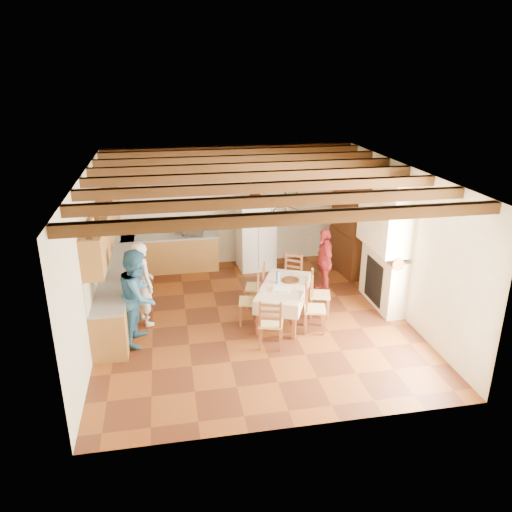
{
  "coord_description": "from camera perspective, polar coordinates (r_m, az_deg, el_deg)",
  "views": [
    {
      "loc": [
        -1.58,
        -8.77,
        4.76
      ],
      "look_at": [
        0.1,
        0.3,
        1.25
      ],
      "focal_mm": 35.0,
      "sensor_mm": 36.0,
      "label": 1
    }
  ],
  "objects": [
    {
      "name": "wall_picture",
      "position": [
        12.74,
        4.05,
        7.58
      ],
      "size": [
        0.34,
        0.03,
        0.42
      ],
      "primitive_type": "cube",
      "color": "#332119",
      "rests_on": "ground"
    },
    {
      "name": "wall_back",
      "position": [
        12.56,
        -2.93,
        5.77
      ],
      "size": [
        6.0,
        0.02,
        3.0
      ],
      "primitive_type": "cube",
      "color": "beige",
      "rests_on": "ground"
    },
    {
      "name": "backsplash_left",
      "position": [
        10.54,
        -17.51,
        0.08
      ],
      "size": [
        0.03,
        4.3,
        0.6
      ],
      "primitive_type": "cube",
      "color": "beige",
      "rests_on": "ground"
    },
    {
      "name": "floor",
      "position": [
        10.11,
        -0.25,
        -7.33
      ],
      "size": [
        6.0,
        6.5,
        0.02
      ],
      "primitive_type": "cube",
      "color": "#4E2414",
      "rests_on": "ground"
    },
    {
      "name": "chair_end_far",
      "position": [
        10.91,
        4.01,
        -2.31
      ],
      "size": [
        0.57,
        0.56,
        0.96
      ],
      "primitive_type": null,
      "rotation": [
        0.0,
        0.0,
        -0.57
      ],
      "color": "brown",
      "rests_on": "floor"
    },
    {
      "name": "countertop_left",
      "position": [
        10.62,
        -15.8,
        -1.43
      ],
      "size": [
        0.62,
        4.3,
        0.04
      ],
      "primitive_type": "cube",
      "color": "slate",
      "rests_on": "lower_cabinets_left"
    },
    {
      "name": "refrigerator",
      "position": [
        12.34,
        -0.02,
        2.46
      ],
      "size": [
        0.93,
        0.79,
        1.74
      ],
      "primitive_type": "cube",
      "rotation": [
        0.0,
        0.0,
        0.09
      ],
      "color": "white",
      "rests_on": "floor"
    },
    {
      "name": "chair_right_near",
      "position": [
        9.56,
        6.75,
        -5.92
      ],
      "size": [
        0.49,
        0.5,
        0.96
      ],
      "primitive_type": null,
      "rotation": [
        0.0,
        0.0,
        1.34
      ],
      "color": "brown",
      "rests_on": "floor"
    },
    {
      "name": "fridge_vase",
      "position": [
        12.06,
        -0.07,
        7.03
      ],
      "size": [
        0.31,
        0.31,
        0.29
      ],
      "primitive_type": "imported",
      "rotation": [
        0.0,
        0.0,
        -0.12
      ],
      "color": "#371A0E",
      "rests_on": "refrigerator"
    },
    {
      "name": "chandelier",
      "position": [
        9.32,
        3.36,
        5.17
      ],
      "size": [
        0.47,
        0.47,
        0.03
      ],
      "primitive_type": "torus",
      "color": "black",
      "rests_on": "ground"
    },
    {
      "name": "lower_cabinets_back",
      "position": [
        12.49,
        -9.7,
        0.25
      ],
      "size": [
        2.3,
        0.6,
        0.86
      ],
      "primitive_type": "cube",
      "color": "brown",
      "rests_on": "ground"
    },
    {
      "name": "backsplash_back",
      "position": [
        12.52,
        -9.95,
        4.0
      ],
      "size": [
        2.3,
        0.03,
        0.6
      ],
      "primitive_type": "cube",
      "color": "beige",
      "rests_on": "ground"
    },
    {
      "name": "person_man",
      "position": [
        9.88,
        -12.75,
        -3.09
      ],
      "size": [
        0.61,
        0.72,
        1.68
      ],
      "primitive_type": "imported",
      "rotation": [
        0.0,
        0.0,
        1.96
      ],
      "color": "silver",
      "rests_on": "floor"
    },
    {
      "name": "microwave",
      "position": [
        12.31,
        -7.28,
        3.05
      ],
      "size": [
        0.54,
        0.42,
        0.27
      ],
      "primitive_type": "imported",
      "rotation": [
        0.0,
        0.0,
        -0.19
      ],
      "color": "silver",
      "rests_on": "countertop_back"
    },
    {
      "name": "chair_end_near",
      "position": [
        9.0,
        1.71,
        -7.57
      ],
      "size": [
        0.52,
        0.51,
        0.96
      ],
      "primitive_type": null,
      "rotation": [
        0.0,
        0.0,
        2.84
      ],
      "color": "brown",
      "rests_on": "floor"
    },
    {
      "name": "ceiling",
      "position": [
        9.08,
        -0.28,
        9.72
      ],
      "size": [
        6.0,
        6.5,
        0.02
      ],
      "primitive_type": "cube",
      "color": "silver",
      "rests_on": "ground"
    },
    {
      "name": "chair_right_far",
      "position": [
        10.15,
        7.33,
        -4.3
      ],
      "size": [
        0.5,
        0.51,
        0.96
      ],
      "primitive_type": null,
      "rotation": [
        0.0,
        0.0,
        1.29
      ],
      "color": "brown",
      "rests_on": "floor"
    },
    {
      "name": "wall_right",
      "position": [
        10.42,
        16.26,
        1.75
      ],
      "size": [
        0.02,
        6.5,
        3.0
      ],
      "primitive_type": "cube",
      "color": "beige",
      "rests_on": "ground"
    },
    {
      "name": "dining_table",
      "position": [
        9.87,
        3.16,
        -3.84
      ],
      "size": [
        1.45,
        1.86,
        0.73
      ],
      "rotation": [
        0.0,
        0.0,
        -0.42
      ],
      "color": "silver",
      "rests_on": "floor"
    },
    {
      "name": "upper_cabinets",
      "position": [
        10.31,
        -17.02,
        3.52
      ],
      "size": [
        0.35,
        4.2,
        0.7
      ],
      "primitive_type": "cube",
      "color": "brown",
      "rests_on": "ground"
    },
    {
      "name": "countertop_back",
      "position": [
        12.34,
        -9.83,
        2.2
      ],
      "size": [
        2.34,
        0.62,
        0.04
      ],
      "primitive_type": "cube",
      "color": "slate",
      "rests_on": "lower_cabinets_back"
    },
    {
      "name": "chair_left_far",
      "position": [
        10.4,
        -0.06,
        -3.46
      ],
      "size": [
        0.5,
        0.51,
        0.96
      ],
      "primitive_type": null,
      "rotation": [
        0.0,
        0.0,
        -1.84
      ],
      "color": "brown",
      "rests_on": "floor"
    },
    {
      "name": "ceiling_beams",
      "position": [
        9.1,
        -0.28,
        9.1
      ],
      "size": [
        6.0,
        6.3,
        0.16
      ],
      "primitive_type": null,
      "color": "#3A250B",
      "rests_on": "ground"
    },
    {
      "name": "person_woman_red",
      "position": [
        11.12,
        7.8,
        -0.54
      ],
      "size": [
        0.41,
        0.89,
        1.49
      ],
      "primitive_type": "imported",
      "rotation": [
        0.0,
        0.0,
        -1.62
      ],
      "color": "#BB2E33",
      "rests_on": "floor"
    },
    {
      "name": "fireplace",
      "position": [
        10.5,
        14.31,
        1.5
      ],
      "size": [
        0.56,
        1.6,
        2.8
      ],
      "primitive_type": null,
      "color": "#EDE9C6",
      "rests_on": "ground"
    },
    {
      "name": "lower_cabinets_left",
      "position": [
        10.79,
        -15.57,
        -3.64
      ],
      "size": [
        0.6,
        4.3,
        0.86
      ],
      "primitive_type": "cube",
      "color": "brown",
      "rests_on": "ground"
    },
    {
      "name": "wall_left",
      "position": [
        9.46,
        -18.5,
        -0.44
      ],
      "size": [
        0.02,
        6.5,
        3.0
      ],
      "primitive_type": "cube",
      "color": "beige",
      "rests_on": "ground"
    },
    {
      "name": "wall_front",
      "position": [
        6.59,
        4.85,
        -8.89
      ],
      "size": [
        6.0,
        0.02,
        3.0
      ],
      "primitive_type": "cube",
      "color": "beige",
      "rests_on": "ground"
    },
    {
      "name": "hutch",
      "position": [
        12.2,
        10.81,
        3.32
      ],
      "size": [
        0.7,
        1.34,
        2.33
      ],
      "primitive_type": null,
      "rotation": [
        0.0,
        0.0,
        0.13
      ],
      "color": "#371A0E",
      "rests_on": "floor"
    },
    {
      "name": "person_woman_blue",
      "position": [
        9.25,
        -13.29,
        -4.51
      ],
      "size": [
        0.85,
        0.99,
        1.78
      ],
      "primitive_type": "imported",
      "rotation": [
        0.0,
        0.0,
        1.34
      ],
      "color": "#2B618F",
      "rests_on": "floor"
    },
    {
      "name": "chair_left_near",
      "position": [
        9.79,
        -0.77,
        -5.08
      ],
      "size": [
        0.47,
        0.49,
        0.96
      ],
      "primitive_type": null,
      "rotation": [
        0.0,
        0.0,
        -1.76
      ],
      "color": "brown",
      "rests_on": "floor"
    }
  ]
}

